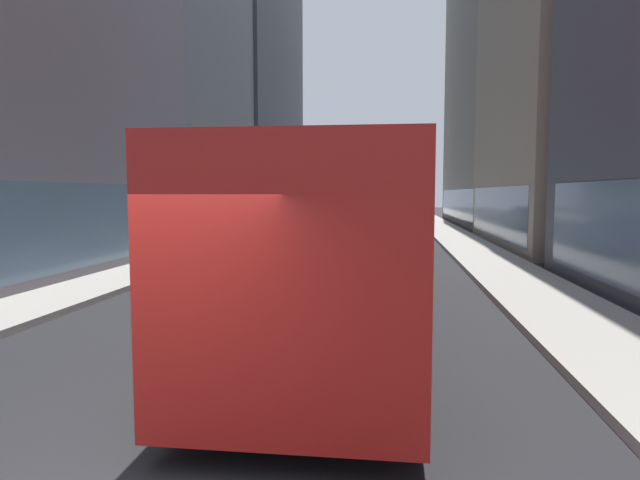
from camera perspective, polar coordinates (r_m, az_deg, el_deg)
ground_plane at (r=38.30m, az=4.13°, el=1.14°), size 120.00×120.00×0.00m
sidewalk_left at (r=39.03m, az=-4.26°, el=1.32°), size 2.40×110.00×0.15m
sidewalk_right at (r=38.40m, az=12.65°, el=1.15°), size 2.40×110.00×0.15m
building_left_far at (r=52.78m, az=-8.79°, el=18.85°), size 9.05×20.35×30.58m
building_right_mid at (r=30.00m, az=27.45°, el=17.33°), size 9.44×14.43×18.49m
building_right_far at (r=50.40m, az=19.13°, el=16.27°), size 8.46×23.98×25.35m
transit_bus at (r=10.22m, az=2.09°, el=0.79°), size 2.78×11.53×3.05m
car_blue_hatchback at (r=24.29m, az=8.89°, el=0.86°), size 1.80×4.15×1.62m
car_silver_sedan at (r=24.93m, az=-0.36°, el=1.02°), size 1.79×4.11×1.62m
car_grey_wagon at (r=39.25m, az=8.31°, el=2.39°), size 1.84×4.52×1.62m
dalmatian_dog at (r=7.28m, az=-14.19°, el=-11.18°), size 0.22×0.96×0.72m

